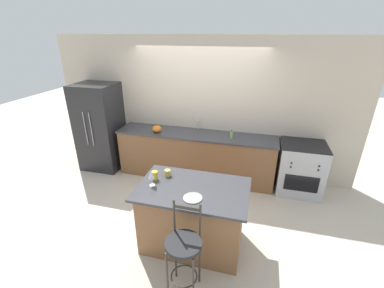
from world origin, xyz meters
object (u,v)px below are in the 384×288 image
at_px(coffee_mug, 168,173).
at_px(bar_stool_near, 184,251).
at_px(oven_range, 300,168).
at_px(refrigerator, 100,127).
at_px(dinner_plate, 193,198).
at_px(tumbler_cup, 155,175).
at_px(soap_bottle, 231,135).
at_px(wine_glass, 151,175).
at_px(pumpkin_decoration, 157,129).

bearing_deg(coffee_mug, bar_stool_near, -61.42).
bearing_deg(bar_stool_near, oven_range, 59.38).
relative_size(refrigerator, dinner_plate, 7.83).
height_order(oven_range, tumbler_cup, tumbler_cup).
bearing_deg(coffee_mug, dinner_plate, -42.03).
height_order(refrigerator, dinner_plate, refrigerator).
relative_size(refrigerator, coffee_mug, 15.81).
bearing_deg(refrigerator, bar_stool_near, -43.74).
bearing_deg(soap_bottle, dinner_plate, -96.55).
relative_size(bar_stool_near, tumbler_cup, 9.43).
bearing_deg(wine_glass, refrigerator, 137.07).
xyz_separation_m(dinner_plate, soap_bottle, (0.22, 1.95, 0.08)).
bearing_deg(soap_bottle, pumpkin_decoration, -177.12).
distance_m(wine_glass, coffee_mug, 0.32).
bearing_deg(bar_stool_near, soap_bottle, 85.51).
bearing_deg(dinner_plate, wine_glass, 166.20).
bearing_deg(soap_bottle, wine_glass, -114.07).
relative_size(oven_range, coffee_mug, 8.32).
distance_m(bar_stool_near, soap_bottle, 2.49).
relative_size(oven_range, wine_glass, 4.33).
height_order(bar_stool_near, wine_glass, wine_glass).
distance_m(bar_stool_near, wine_glass, 1.01).
height_order(wine_glass, pumpkin_decoration, wine_glass).
bearing_deg(tumbler_cup, dinner_plate, -25.69).
distance_m(oven_range, pumpkin_decoration, 2.76).
bearing_deg(wine_glass, dinner_plate, -13.80).
relative_size(refrigerator, tumbler_cup, 15.00).
distance_m(refrigerator, soap_bottle, 2.74).
distance_m(refrigerator, wine_glass, 2.65).
distance_m(dinner_plate, tumbler_cup, 0.67).
relative_size(coffee_mug, tumbler_cup, 0.95).
bearing_deg(refrigerator, pumpkin_decoration, -3.01).
height_order(oven_range, dinner_plate, oven_range).
relative_size(bar_stool_near, soap_bottle, 7.20).
bearing_deg(tumbler_cup, bar_stool_near, -51.12).
relative_size(refrigerator, oven_range, 1.90).
bearing_deg(wine_glass, coffee_mug, 68.00).
relative_size(refrigerator, soap_bottle, 11.46).
bearing_deg(dinner_plate, soap_bottle, 83.45).
xyz_separation_m(bar_stool_near, pumpkin_decoration, (-1.24, 2.37, 0.42)).
relative_size(oven_range, bar_stool_near, 0.84).
relative_size(pumpkin_decoration, soap_bottle, 1.13).
distance_m(oven_range, coffee_mug, 2.55).
bearing_deg(oven_range, dinner_plate, -127.12).
xyz_separation_m(oven_range, bar_stool_near, (-1.46, -2.47, 0.12)).
xyz_separation_m(oven_range, soap_bottle, (-1.27, -0.03, 0.53)).
relative_size(refrigerator, bar_stool_near, 1.59).
bearing_deg(pumpkin_decoration, coffee_mug, -62.94).
height_order(refrigerator, tumbler_cup, refrigerator).
bearing_deg(soap_bottle, coffee_mug, -114.44).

